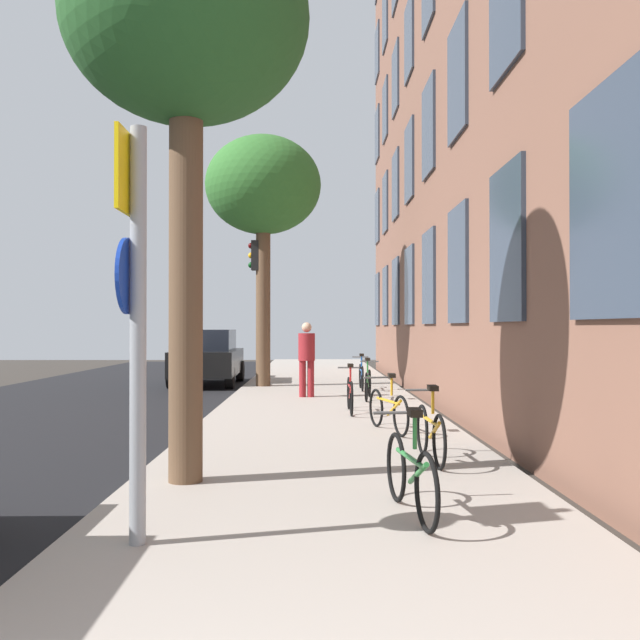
{
  "coord_description": "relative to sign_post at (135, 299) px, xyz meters",
  "views": [
    {
      "loc": [
        0.91,
        -0.95,
        1.7
      ],
      "look_at": [
        1.04,
        13.2,
        1.84
      ],
      "focal_mm": 39.91,
      "sensor_mm": 36.0,
      "label": 1
    }
  ],
  "objects": [
    {
      "name": "pedestrian_0",
      "position": [
        1.15,
        10.9,
        -0.82
      ],
      "size": [
        0.48,
        0.48,
        1.69
      ],
      "color": "maroon",
      "rests_on": "sidewalk"
    },
    {
      "name": "sidewalk",
      "position": [
        1.5,
        10.75,
        -1.85
      ],
      "size": [
        4.2,
        38.0,
        0.12
      ],
      "primitive_type": "cube",
      "color": "#9E9389",
      "rests_on": "ground"
    },
    {
      "name": "sign_post",
      "position": [
        0.0,
        0.0,
        0.0
      ],
      "size": [
        0.16,
        0.6,
        3.05
      ],
      "color": "gray",
      "rests_on": "sidewalk"
    },
    {
      "name": "bicycle_0",
      "position": [
        2.12,
        0.74,
        -1.43
      ],
      "size": [
        0.42,
        1.61,
        0.92
      ],
      "color": "black",
      "rests_on": "sidewalk"
    },
    {
      "name": "bicycle_4",
      "position": [
        2.5,
        10.34,
        -1.43
      ],
      "size": [
        0.42,
        1.67,
        0.92
      ],
      "color": "black",
      "rests_on": "sidewalk"
    },
    {
      "name": "ground_plane",
      "position": [
        -2.0,
        10.75,
        -1.91
      ],
      "size": [
        41.8,
        41.8,
        0.0
      ],
      "primitive_type": "plane",
      "color": "#332D28"
    },
    {
      "name": "tree_far",
      "position": [
        -0.05,
        13.92,
        3.55
      ],
      "size": [
        3.12,
        3.12,
        6.74
      ],
      "color": "brown",
      "rests_on": "sidewalk"
    },
    {
      "name": "traffic_light",
      "position": [
        -0.18,
        13.88,
        0.91
      ],
      "size": [
        0.43,
        0.24,
        3.96
      ],
      "color": "black",
      "rests_on": "sidewalk"
    },
    {
      "name": "car_1",
      "position": [
        -1.79,
        15.61,
        -1.07
      ],
      "size": [
        1.86,
        4.26,
        1.62
      ],
      "color": "black",
      "rests_on": "road_asphalt"
    },
    {
      "name": "bicycle_3",
      "position": [
        1.98,
        7.94,
        -1.43
      ],
      "size": [
        0.42,
        1.7,
        0.91
      ],
      "color": "black",
      "rests_on": "sidewalk"
    },
    {
      "name": "bicycle_2",
      "position": [
        2.44,
        5.54,
        -1.44
      ],
      "size": [
        0.57,
        1.65,
        0.89
      ],
      "color": "black",
      "rests_on": "sidewalk"
    },
    {
      "name": "bicycle_5",
      "position": [
        2.52,
        12.74,
        -1.43
      ],
      "size": [
        0.42,
        1.65,
        0.92
      ],
      "color": "black",
      "rests_on": "sidewalk"
    },
    {
      "name": "tree_near",
      "position": [
        -0.0,
        2.1,
        2.9
      ],
      "size": [
        2.55,
        2.55,
        5.86
      ],
      "color": "brown",
      "rests_on": "sidewalk"
    },
    {
      "name": "road_asphalt",
      "position": [
        -4.1,
        10.75,
        -1.9
      ],
      "size": [
        7.0,
        38.0,
        0.01
      ],
      "primitive_type": "cube",
      "color": "black",
      "rests_on": "ground"
    },
    {
      "name": "bicycle_1",
      "position": [
        2.68,
        3.14,
        -1.44
      ],
      "size": [
        0.42,
        1.59,
        0.91
      ],
      "color": "black",
      "rests_on": "sidewalk"
    }
  ]
}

